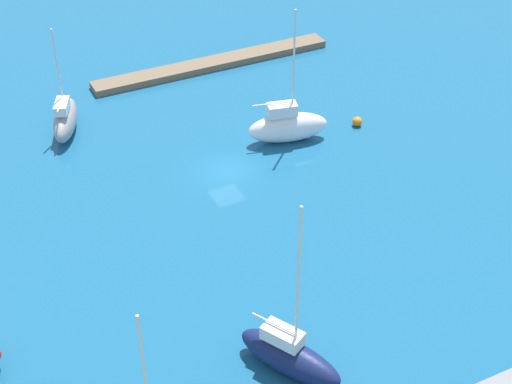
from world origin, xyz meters
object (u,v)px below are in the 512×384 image
object	(u,v)px
sailboat_gray_lone_south	(65,119)
pier_dock	(213,63)
mooring_buoy_orange	(357,121)
sailboat_navy_near_pier	(289,355)
sailboat_white_east_end	(287,126)

from	to	relation	value
sailboat_gray_lone_south	pier_dock	bearing A→B (deg)	-47.19
pier_dock	mooring_buoy_orange	xyz separation A→B (m)	(-6.92, 16.09, 0.10)
pier_dock	sailboat_gray_lone_south	size ratio (longest dim) A/B	2.58
mooring_buoy_orange	sailboat_gray_lone_south	bearing A→B (deg)	-23.55
pier_dock	sailboat_navy_near_pier	xyz separation A→B (m)	(11.67, 38.14, 0.93)
sailboat_navy_near_pier	sailboat_white_east_end	size ratio (longest dim) A/B	1.04
sailboat_navy_near_pier	mooring_buoy_orange	xyz separation A→B (m)	(-18.59, -22.05, -0.84)
sailboat_gray_lone_south	mooring_buoy_orange	world-z (taller)	sailboat_gray_lone_south
sailboat_navy_near_pier	sailboat_white_east_end	world-z (taller)	sailboat_navy_near_pier
mooring_buoy_orange	pier_dock	bearing A→B (deg)	-66.73
sailboat_gray_lone_south	sailboat_white_east_end	bearing A→B (deg)	-96.89
sailboat_white_east_end	mooring_buoy_orange	distance (m)	6.83
pier_dock	sailboat_white_east_end	bearing A→B (deg)	90.71
sailboat_navy_near_pier	mooring_buoy_orange	size ratio (longest dim) A/B	14.40
sailboat_navy_near_pier	mooring_buoy_orange	distance (m)	28.85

